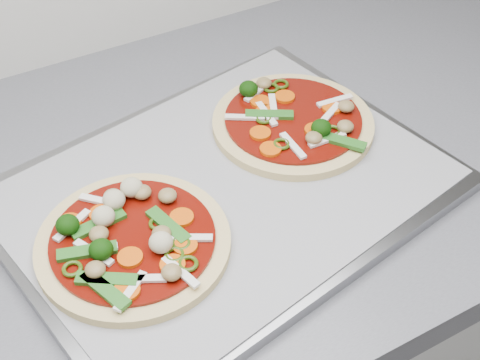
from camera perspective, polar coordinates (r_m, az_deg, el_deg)
baking_tray at (r=0.75m, az=-1.32°, el=-0.93°), size 0.53×0.43×0.02m
parchment at (r=0.74m, az=-1.33°, el=-0.45°), size 0.51×0.42×0.00m
pizza_left at (r=0.68m, az=-9.28°, el=-5.05°), size 0.24×0.24×0.03m
pizza_right at (r=0.81m, az=4.55°, el=5.02°), size 0.26×0.26×0.03m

